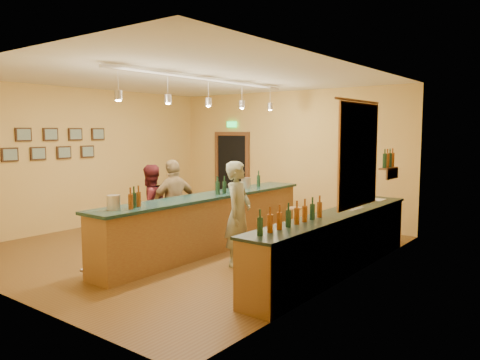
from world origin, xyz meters
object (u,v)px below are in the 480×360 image
Objects in this scene: tasting_bar at (209,219)px; bartender at (238,213)px; back_counter at (335,242)px; bar_stool at (294,214)px; customer_a at (150,206)px; customer_b at (174,205)px.

bartender is at bearing -21.93° from tasting_bar.
back_counter is 7.33× the size of bar_stool.
tasting_bar is 8.22× the size of bar_stool.
bartender is at bearing -81.67° from bar_stool.
bar_stool is at bearing -6.89° from bartender.
back_counter reaches higher than bar_stool.
bartender reaches higher than bar_stool.
customer_a is at bearing -124.06° from bar_stool.
customer_a is 2.57× the size of bar_stool.
customer_a reaches higher than back_counter.
tasting_bar is 3.01× the size of customer_b.
back_counter is 2.47m from tasting_bar.
bartender reaches higher than back_counter.
bartender reaches higher than tasting_bar.
bartender is 2.79× the size of bar_stool.
tasting_bar is 3.20× the size of customer_a.
back_counter is 1.63m from bartender.
back_counter is 3.11m from customer_b.
customer_a is at bearing 77.90° from bartender.
customer_b is (-0.59, -0.31, 0.24)m from tasting_bar.
bar_stool is (-1.82, 1.80, -0.01)m from back_counter.
back_counter is 3.58m from customer_a.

